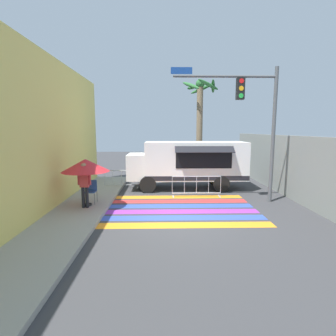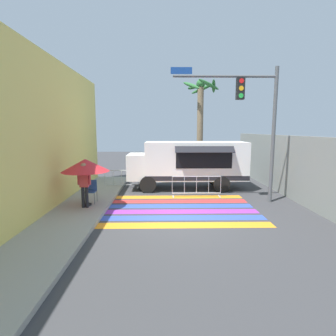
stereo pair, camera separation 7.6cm
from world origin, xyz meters
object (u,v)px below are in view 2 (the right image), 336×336
(folding_chair, at_px, (91,189))
(barricade_side, at_px, (122,179))
(traffic_signal_pole, at_px, (254,111))
(palm_tree, at_px, (201,114))
(patio_umbrella, at_px, (85,165))
(barricade_front, at_px, (197,186))
(vendor_person, at_px, (84,182))
(food_truck, at_px, (186,162))

(folding_chair, relative_size, barricade_side, 0.50)
(traffic_signal_pole, distance_m, palm_tree, 7.04)
(patio_umbrella, height_order, palm_tree, palm_tree)
(folding_chair, bearing_deg, barricade_front, 11.72)
(barricade_front, distance_m, palm_tree, 7.11)
(folding_chair, bearing_deg, vendor_person, -97.27)
(traffic_signal_pole, distance_m, patio_umbrella, 7.43)
(barricade_side, relative_size, palm_tree, 0.29)
(patio_umbrella, height_order, barricade_front, patio_umbrella)
(food_truck, bearing_deg, traffic_signal_pole, -46.56)
(traffic_signal_pole, height_order, barricade_front, traffic_signal_pole)
(patio_umbrella, relative_size, palm_tree, 0.29)
(folding_chair, height_order, barricade_side, folding_chair)
(food_truck, xyz_separation_m, traffic_signal_pole, (2.63, -2.78, 2.53))
(barricade_side, bearing_deg, barricade_front, -27.08)
(food_truck, xyz_separation_m, barricade_front, (0.35, -1.80, -0.98))
(food_truck, xyz_separation_m, barricade_side, (-3.59, 0.21, -1.00))
(palm_tree, bearing_deg, barricade_side, -141.34)
(food_truck, distance_m, barricade_front, 2.08)
(vendor_person, relative_size, palm_tree, 0.27)
(folding_chair, xyz_separation_m, palm_tree, (5.68, 7.32, 3.57))
(folding_chair, distance_m, barricade_front, 4.91)
(patio_umbrella, xyz_separation_m, vendor_person, (0.02, -0.32, -0.63))
(traffic_signal_pole, bearing_deg, palm_tree, 100.68)
(traffic_signal_pole, relative_size, folding_chair, 6.17)
(food_truck, height_order, barricade_side, food_truck)
(traffic_signal_pole, distance_m, barricade_front, 4.30)
(traffic_signal_pole, relative_size, barricade_front, 2.47)
(traffic_signal_pole, distance_m, barricade_side, 7.74)
(patio_umbrella, height_order, barricade_side, patio_umbrella)
(food_truck, relative_size, traffic_signal_pole, 1.08)
(vendor_person, bearing_deg, palm_tree, 38.61)
(traffic_signal_pole, xyz_separation_m, barricade_side, (-6.22, 2.98, -3.52))
(traffic_signal_pole, distance_m, vendor_person, 7.67)
(traffic_signal_pole, relative_size, vendor_person, 3.27)
(folding_chair, bearing_deg, patio_umbrella, -101.50)
(vendor_person, xyz_separation_m, palm_tree, (5.72, 8.10, 3.11))
(patio_umbrella, relative_size, folding_chair, 2.02)
(traffic_signal_pole, relative_size, patio_umbrella, 3.06)
(barricade_side, bearing_deg, food_truck, -3.30)
(food_truck, distance_m, vendor_person, 5.92)
(food_truck, height_order, traffic_signal_pole, traffic_signal_pole)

